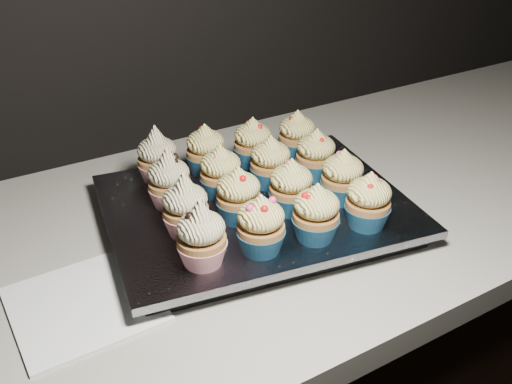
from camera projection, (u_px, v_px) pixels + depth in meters
cabinet at (313, 381)px, 1.19m from camera, size 2.40×0.60×0.86m
worktop at (326, 197)px, 0.96m from camera, size 2.44×0.64×0.04m
napkin at (84, 304)px, 0.70m from camera, size 0.17×0.17×0.00m
baking_tray at (256, 214)px, 0.86m from camera, size 0.45×0.37×0.02m
foil_lining at (256, 205)px, 0.85m from camera, size 0.48×0.41×0.01m
cupcake_0 at (202, 236)px, 0.70m from camera, size 0.06×0.06×0.10m
cupcake_1 at (261, 226)px, 0.72m from camera, size 0.06×0.06×0.08m
cupcake_2 at (316, 214)px, 0.75m from camera, size 0.06×0.06×0.08m
cupcake_3 at (368, 202)px, 0.77m from camera, size 0.06×0.06×0.08m
cupcake_4 at (186, 207)px, 0.76m from camera, size 0.06×0.06×0.10m
cupcake_5 at (239, 196)px, 0.79m from camera, size 0.06×0.06×0.08m
cupcake_6 at (291, 188)px, 0.81m from camera, size 0.06×0.06×0.08m
cupcake_7 at (342, 177)px, 0.83m from camera, size 0.06×0.06×0.08m
cupcake_8 at (169, 181)px, 0.82m from camera, size 0.06×0.06×0.10m
cupcake_9 at (221, 173)px, 0.85m from camera, size 0.06×0.06×0.08m
cupcake_10 at (270, 163)px, 0.87m from camera, size 0.06×0.06×0.08m
cupcake_11 at (316, 156)px, 0.89m from camera, size 0.06×0.06×0.08m
cupcake_12 at (157, 157)px, 0.89m from camera, size 0.06×0.06×0.10m
cupcake_13 at (206, 151)px, 0.91m from camera, size 0.06×0.06×0.08m
cupcake_14 at (253, 143)px, 0.93m from camera, size 0.06×0.06×0.08m
cupcake_15 at (297, 136)px, 0.96m from camera, size 0.06×0.06×0.08m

